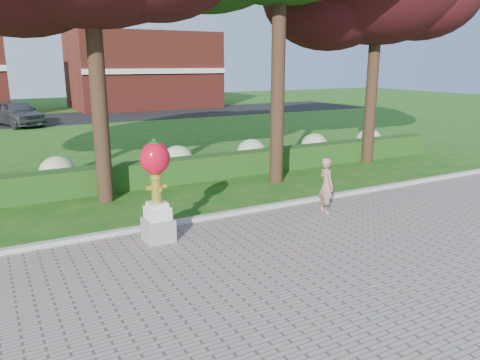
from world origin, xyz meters
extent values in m
plane|color=#165314|center=(0.00, 0.00, 0.00)|extent=(100.00, 100.00, 0.00)
cube|color=#ADADA5|center=(0.00, 3.00, 0.07)|extent=(40.00, 0.18, 0.15)
cube|color=#174012|center=(0.00, 7.00, 0.40)|extent=(24.00, 0.70, 0.80)
ellipsoid|color=#A5AA82|center=(-3.00, 8.00, 0.55)|extent=(1.10, 1.10, 0.99)
ellipsoid|color=#A5AA82|center=(1.00, 8.00, 0.55)|extent=(1.10, 1.10, 0.99)
ellipsoid|color=#A5AA82|center=(4.00, 8.00, 0.55)|extent=(1.10, 1.10, 0.99)
ellipsoid|color=#A5AA82|center=(7.00, 8.00, 0.55)|extent=(1.10, 1.10, 0.99)
ellipsoid|color=#A5AA82|center=(10.00, 8.00, 0.55)|extent=(1.10, 1.10, 0.99)
cube|color=black|center=(0.00, 28.00, 0.01)|extent=(50.00, 8.00, 0.02)
cube|color=maroon|center=(8.00, 34.00, 3.20)|extent=(12.00, 8.00, 6.40)
cylinder|color=black|center=(-2.00, 6.00, 3.08)|extent=(0.44, 0.44, 6.16)
cylinder|color=black|center=(3.50, 5.50, 3.64)|extent=(0.44, 0.44, 7.28)
cylinder|color=black|center=(8.50, 6.50, 2.94)|extent=(0.44, 0.44, 5.88)
cube|color=gray|center=(-1.73, 2.22, 0.29)|extent=(0.62, 0.62, 0.50)
cube|color=silver|center=(-1.73, 2.22, 0.68)|extent=(0.50, 0.50, 0.28)
cube|color=silver|center=(-1.73, 2.22, 0.86)|extent=(0.40, 0.40, 0.10)
cylinder|color=olive|center=(-1.73, 2.22, 1.19)|extent=(0.22, 0.22, 0.56)
ellipsoid|color=olive|center=(-1.73, 2.22, 1.47)|extent=(0.26, 0.26, 0.18)
cylinder|color=olive|center=(-1.89, 2.22, 1.25)|extent=(0.12, 0.11, 0.11)
cylinder|color=olive|center=(-1.57, 2.22, 1.25)|extent=(0.12, 0.11, 0.11)
cylinder|color=olive|center=(-1.73, 2.08, 1.25)|extent=(0.12, 0.12, 0.12)
cylinder|color=olive|center=(-1.73, 2.22, 1.55)|extent=(0.08, 0.08, 0.05)
ellipsoid|color=red|center=(-1.73, 2.22, 1.90)|extent=(0.62, 0.56, 0.72)
ellipsoid|color=red|center=(-1.91, 2.22, 1.88)|extent=(0.31, 0.31, 0.46)
ellipsoid|color=red|center=(-1.55, 2.22, 1.88)|extent=(0.31, 0.31, 0.46)
cylinder|color=#134F12|center=(-1.73, 2.22, 2.26)|extent=(0.10, 0.10, 0.12)
ellipsoid|color=#134F12|center=(-1.73, 2.22, 2.23)|extent=(0.24, 0.24, 0.08)
imported|color=#A2705D|center=(2.77, 2.02, 0.77)|extent=(0.42, 0.58, 1.46)
imported|color=#383B3F|center=(-2.96, 25.19, 0.83)|extent=(3.33, 5.09, 1.61)
camera|label=1|loc=(-4.83, -7.18, 3.86)|focal=35.00mm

